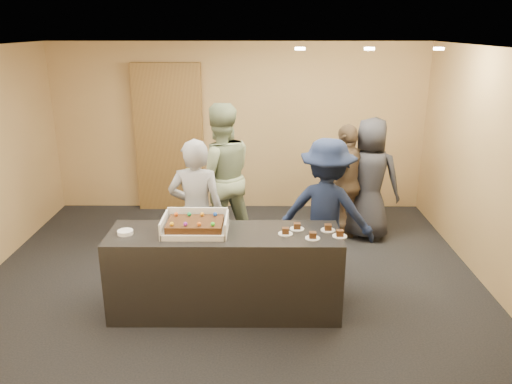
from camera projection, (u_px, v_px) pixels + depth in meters
room at (230, 170)px, 5.71m from camera, size 6.04×6.00×2.70m
serving_counter at (225, 272)px, 5.27m from camera, size 2.40×0.71×0.90m
storage_cabinet at (169, 138)px, 8.05m from camera, size 1.08×0.15×2.38m
cake_box at (196, 228)px, 5.13m from camera, size 0.66×0.46×0.19m
sheet_cake at (195, 224)px, 5.09m from camera, size 0.56×0.39×0.11m
plate_stack at (125, 232)px, 5.09m from camera, size 0.16×0.16×0.04m
slice_a at (285, 232)px, 5.08m from camera, size 0.15×0.15×0.07m
slice_b at (297, 227)px, 5.21m from camera, size 0.15×0.15×0.07m
slice_c at (313, 236)px, 4.98m from camera, size 0.15×0.15×0.07m
slice_d at (328, 228)px, 5.17m from camera, size 0.15×0.15×0.07m
slice_e at (340, 234)px, 5.03m from camera, size 0.15×0.15×0.07m
person_server_grey at (197, 213)px, 5.74m from camera, size 0.65×0.44×1.75m
person_sage_man at (220, 177)px, 6.69m from camera, size 1.14×1.00×1.99m
person_navy_man at (326, 212)px, 5.80m from camera, size 1.27×0.97×1.73m
person_brown_extra at (347, 183)px, 6.96m from camera, size 0.96×1.00×1.67m
person_dark_suit at (369, 179)px, 7.01m from camera, size 1.01×0.86×1.75m
ceiling_spotlights at (369, 49)px, 5.75m from camera, size 1.72×0.12×0.03m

